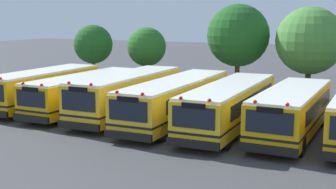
{
  "coord_description": "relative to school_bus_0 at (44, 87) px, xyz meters",
  "views": [
    {
      "loc": [
        11.11,
        -23.64,
        6.07
      ],
      "look_at": [
        -0.57,
        0.0,
        1.6
      ],
      "focal_mm": 49.0,
      "sensor_mm": 36.0,
      "label": 1
    }
  ],
  "objects": [
    {
      "name": "school_bus_3",
      "position": [
        9.88,
        -0.01,
        -0.01
      ],
      "size": [
        2.81,
        11.54,
        2.63
      ],
      "rotation": [
        0.0,
        0.0,
        3.17
      ],
      "color": "yellow",
      "rests_on": "ground_plane"
    },
    {
      "name": "tree_0",
      "position": [
        -2.2,
        8.73,
        2.35
      ],
      "size": [
        3.33,
        3.31,
        5.44
      ],
      "color": "#4C3823",
      "rests_on": "ground_plane"
    },
    {
      "name": "school_bus_5",
      "position": [
        16.54,
        -0.25,
        -0.04
      ],
      "size": [
        2.6,
        9.65,
        2.58
      ],
      "rotation": [
        0.0,
        0.0,
        3.14
      ],
      "color": "#EAA80C",
      "rests_on": "ground_plane"
    },
    {
      "name": "school_bus_4",
      "position": [
        13.16,
        -0.12,
        -0.03
      ],
      "size": [
        2.79,
        11.15,
        2.59
      ],
      "rotation": [
        0.0,
        0.0,
        3.17
      ],
      "color": "yellow",
      "rests_on": "ground_plane"
    },
    {
      "name": "tree_2",
      "position": [
        10.19,
        10.69,
        3.2
      ],
      "size": [
        4.83,
        4.83,
        7.08
      ],
      "color": "#4C3823",
      "rests_on": "ground_plane"
    },
    {
      "name": "tree_3",
      "position": [
        15.49,
        10.63,
        2.95
      ],
      "size": [
        4.9,
        4.9,
        6.84
      ],
      "color": "#4C3823",
      "rests_on": "ground_plane"
    },
    {
      "name": "tree_1",
      "position": [
        2.49,
        9.75,
        2.26
      ],
      "size": [
        3.26,
        3.26,
        5.26
      ],
      "color": "#4C3823",
      "rests_on": "ground_plane"
    },
    {
      "name": "school_bus_1",
      "position": [
        3.33,
        0.17,
        -0.07
      ],
      "size": [
        2.57,
        10.22,
        2.52
      ],
      "rotation": [
        0.0,
        0.0,
        3.14
      ],
      "color": "#EAA80C",
      "rests_on": "ground_plane"
    },
    {
      "name": "school_bus_0",
      "position": [
        0.0,
        0.0,
        0.0
      ],
      "size": [
        2.76,
        9.65,
        2.66
      ],
      "rotation": [
        0.0,
        0.0,
        3.17
      ],
      "color": "yellow",
      "rests_on": "ground_plane"
    },
    {
      "name": "school_bus_2",
      "position": [
        6.57,
        0.02,
        0.07
      ],
      "size": [
        2.81,
        10.39,
        2.79
      ],
      "rotation": [
        0.0,
        0.0,
        3.17
      ],
      "color": "yellow",
      "rests_on": "ground_plane"
    },
    {
      "name": "ground_plane",
      "position": [
        9.9,
        0.01,
        -1.4
      ],
      "size": [
        160.0,
        160.0,
        0.0
      ],
      "primitive_type": "plane",
      "color": "#424244"
    }
  ]
}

